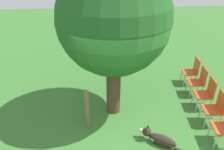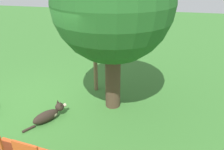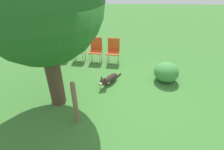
# 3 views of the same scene
# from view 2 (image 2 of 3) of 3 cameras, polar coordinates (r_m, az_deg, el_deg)

# --- Properties ---
(ground_plane) EXTENTS (30.00, 30.00, 0.00)m
(ground_plane) POSITION_cam_2_polar(r_m,az_deg,el_deg) (5.89, -15.32, -7.59)
(ground_plane) COLOR #38702D
(oak_tree) EXTENTS (2.61, 2.61, 3.84)m
(oak_tree) POSITION_cam_2_polar(r_m,az_deg,el_deg) (4.78, 0.27, 18.16)
(oak_tree) COLOR #4C3828
(oak_tree) RESTS_ON ground_plane
(dog) EXTENTS (0.97, 0.68, 0.39)m
(dog) POSITION_cam_2_polar(r_m,az_deg,el_deg) (5.30, -16.09, -9.89)
(dog) COLOR #2D231C
(dog) RESTS_ON ground_plane
(fence_post) EXTENTS (0.11, 0.11, 1.11)m
(fence_post) POSITION_cam_2_polar(r_m,az_deg,el_deg) (6.14, -4.29, 0.74)
(fence_post) COLOR brown
(fence_post) RESTS_ON ground_plane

